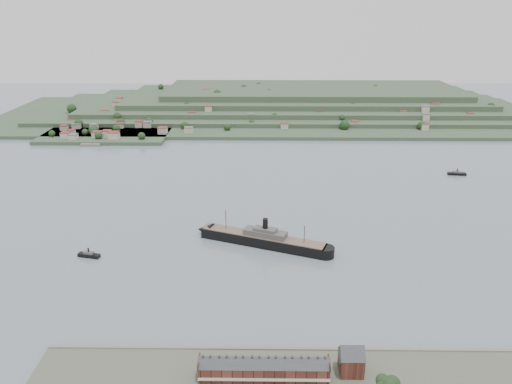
{
  "coord_description": "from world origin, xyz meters",
  "views": [
    {
      "loc": [
        -11.12,
        -338.46,
        151.65
      ],
      "look_at": [
        -15.92,
        30.0,
        11.35
      ],
      "focal_mm": 35.0,
      "sensor_mm": 36.0,
      "label": 1
    }
  ],
  "objects_px": {
    "terrace_row": "(264,368)",
    "steamship": "(259,239)",
    "gabled_building": "(351,360)",
    "tugboat": "(89,255)"
  },
  "relations": [
    {
      "from": "terrace_row",
      "to": "steamship",
      "type": "bearing_deg",
      "value": 91.24
    },
    {
      "from": "terrace_row",
      "to": "tugboat",
      "type": "xyz_separation_m",
      "value": [
        -111.09,
        110.03,
        -5.27
      ]
    },
    {
      "from": "steamship",
      "to": "tugboat",
      "type": "xyz_separation_m",
      "value": [
        -108.3,
        -18.94,
        -2.75
      ]
    },
    {
      "from": "gabled_building",
      "to": "tugboat",
      "type": "height_order",
      "value": "gabled_building"
    },
    {
      "from": "steamship",
      "to": "tugboat",
      "type": "height_order",
      "value": "steamship"
    },
    {
      "from": "gabled_building",
      "to": "steamship",
      "type": "xyz_separation_m",
      "value": [
        -40.29,
        124.96,
        -3.86
      ]
    },
    {
      "from": "steamship",
      "to": "tugboat",
      "type": "distance_m",
      "value": 109.98
    },
    {
      "from": "gabled_building",
      "to": "tugboat",
      "type": "relative_size",
      "value": 0.95
    },
    {
      "from": "gabled_building",
      "to": "tugboat",
      "type": "bearing_deg",
      "value": 144.49
    },
    {
      "from": "gabled_building",
      "to": "steamship",
      "type": "distance_m",
      "value": 131.35
    }
  ]
}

